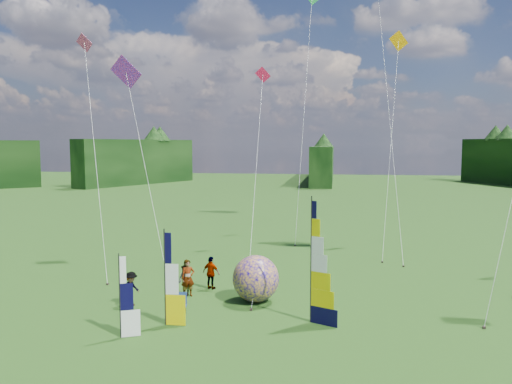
# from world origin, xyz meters

# --- Properties ---
(ground) EXTENTS (220.00, 220.00, 0.00)m
(ground) POSITION_xyz_m (0.00, 0.00, 0.00)
(ground) COLOR #2F691C
(ground) RESTS_ON ground
(treeline_ring) EXTENTS (210.00, 210.00, 8.00)m
(treeline_ring) POSITION_xyz_m (0.00, 0.00, 4.00)
(treeline_ring) COLOR #264918
(treeline_ring) RESTS_ON ground
(feather_banner_main) EXTENTS (1.34, 0.67, 5.29)m
(feather_banner_main) POSITION_xyz_m (1.58, 2.73, 2.65)
(feather_banner_main) COLOR black
(feather_banner_main) RESTS_ON ground
(side_banner_left) EXTENTS (1.10, 0.13, 3.99)m
(side_banner_left) POSITION_xyz_m (-4.49, 1.45, 2.00)
(side_banner_left) COLOR #E4C900
(side_banner_left) RESTS_ON ground
(side_banner_far) EXTENTS (0.93, 0.49, 3.29)m
(side_banner_far) POSITION_xyz_m (-5.78, -0.20, 1.65)
(side_banner_far) COLOR white
(side_banner_far) RESTS_ON ground
(bol_inflatable) EXTENTS (2.54, 2.54, 2.28)m
(bol_inflatable) POSITION_xyz_m (-1.20, 5.19, 1.14)
(bol_inflatable) COLOR #0D0076
(bol_inflatable) RESTS_ON ground
(spectator_a) EXTENTS (0.82, 0.74, 1.87)m
(spectator_a) POSITION_xyz_m (-4.73, 5.49, 0.94)
(spectator_a) COLOR #66594C
(spectator_a) RESTS_ON ground
(spectator_b) EXTENTS (0.83, 0.72, 1.54)m
(spectator_b) POSITION_xyz_m (-4.92, 5.62, 0.77)
(spectator_b) COLOR #66594C
(spectator_b) RESTS_ON ground
(spectator_c) EXTENTS (0.62, 1.13, 1.65)m
(spectator_c) POSITION_xyz_m (-6.93, 3.58, 0.83)
(spectator_c) COLOR #66594C
(spectator_c) RESTS_ON ground
(spectator_d) EXTENTS (1.11, 0.73, 1.75)m
(spectator_d) POSITION_xyz_m (-3.87, 6.87, 0.88)
(spectator_d) COLOR #66594C
(spectator_d) RESTS_ON ground
(camp_chair) EXTENTS (0.67, 0.67, 1.00)m
(camp_chair) POSITION_xyz_m (-4.23, 2.68, 0.50)
(camp_chair) COLOR navy
(camp_chair) RESTS_ON ground
(kite_whale) EXTENTS (9.01, 16.81, 23.06)m
(kite_whale) POSITION_xyz_m (6.29, 19.62, 11.53)
(kite_whale) COLOR black
(kite_whale) RESTS_ON ground
(kite_rainbow_delta) EXTENTS (8.63, 9.21, 14.52)m
(kite_rainbow_delta) POSITION_xyz_m (-9.59, 12.29, 7.26)
(kite_rainbow_delta) COLOR #FF254B
(kite_rainbow_delta) RESTS_ON ground
(small_kite_red) EXTENTS (4.18, 10.73, 13.90)m
(small_kite_red) POSITION_xyz_m (-2.79, 15.53, 6.95)
(small_kite_red) COLOR #E71748
(small_kite_red) RESTS_ON ground
(small_kite_orange) EXTENTS (7.47, 11.82, 17.00)m
(small_kite_orange) POSITION_xyz_m (6.46, 18.62, 8.50)
(small_kite_orange) COLOR #ED9500
(small_kite_orange) RESTS_ON ground
(small_kite_pink) EXTENTS (7.01, 8.69, 15.24)m
(small_kite_pink) POSITION_xyz_m (-11.69, 9.73, 7.62)
(small_kite_pink) COLOR #D03F6F
(small_kite_pink) RESTS_ON ground
(small_kite_green) EXTENTS (7.11, 12.81, 22.37)m
(small_kite_green) POSITION_xyz_m (-0.07, 23.68, 11.18)
(small_kite_green) COLOR green
(small_kite_green) RESTS_ON ground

